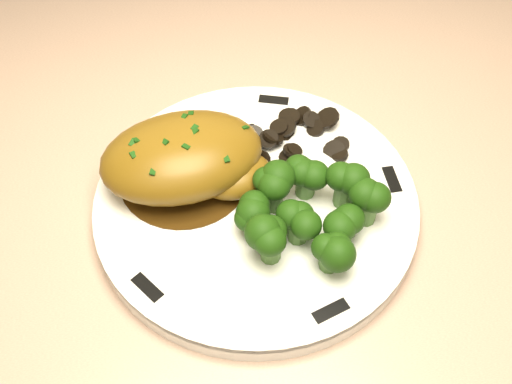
{
  "coord_description": "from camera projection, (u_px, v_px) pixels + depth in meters",
  "views": [
    {
      "loc": [
        0.07,
        1.28,
        1.32
      ],
      "look_at": [
        0.12,
        1.61,
        0.88
      ],
      "focal_mm": 45.0,
      "sensor_mm": 36.0,
      "label": 1
    }
  ],
  "objects": [
    {
      "name": "counter",
      "position": [
        264.0,
        346.0,
        0.95
      ],
      "size": [
        1.97,
        0.65,
        0.97
      ],
      "color": "#503224",
      "rests_on": "ground"
    },
    {
      "name": "plate",
      "position": [
        256.0,
        205.0,
        0.57
      ],
      "size": [
        0.29,
        0.29,
        0.02
      ],
      "primitive_type": "cylinder",
      "rotation": [
        0.0,
        0.0,
        -0.01
      ],
      "color": "white",
      "rests_on": "counter"
    },
    {
      "name": "rim_accent_0",
      "position": [
        274.0,
        100.0,
        0.64
      ],
      "size": [
        0.03,
        0.02,
        0.0
      ],
      "primitive_type": "cube",
      "rotation": [
        0.0,
        0.0,
        2.85
      ],
      "color": "black",
      "rests_on": "plate"
    },
    {
      "name": "rim_accent_1",
      "position": [
        137.0,
        152.0,
        0.6
      ],
      "size": [
        0.03,
        0.03,
        0.0
      ],
      "primitive_type": "cube",
      "rotation": [
        0.0,
        0.0,
        4.11
      ],
      "color": "black",
      "rests_on": "plate"
    },
    {
      "name": "rim_accent_2",
      "position": [
        147.0,
        288.0,
        0.51
      ],
      "size": [
        0.03,
        0.03,
        0.0
      ],
      "primitive_type": "cube",
      "rotation": [
        0.0,
        0.0,
        5.37
      ],
      "color": "black",
      "rests_on": "plate"
    },
    {
      "name": "rim_accent_3",
      "position": [
        331.0,
        311.0,
        0.5
      ],
      "size": [
        0.03,
        0.02,
        0.0
      ],
      "primitive_type": "cube",
      "rotation": [
        0.0,
        0.0,
        6.62
      ],
      "color": "black",
      "rests_on": "plate"
    },
    {
      "name": "rim_accent_4",
      "position": [
        392.0,
        180.0,
        0.58
      ],
      "size": [
        0.01,
        0.03,
        0.0
      ],
      "primitive_type": "cube",
      "rotation": [
        0.0,
        0.0,
        7.88
      ],
      "color": "black",
      "rests_on": "plate"
    },
    {
      "name": "gravy_pool",
      "position": [
        184.0,
        177.0,
        0.58
      ],
      "size": [
        0.12,
        0.12,
        0.0
      ],
      "primitive_type": "cylinder",
      "color": "#3A230A",
      "rests_on": "plate"
    },
    {
      "name": "chicken_breast",
      "position": [
        188.0,
        159.0,
        0.56
      ],
      "size": [
        0.16,
        0.11,
        0.06
      ],
      "rotation": [
        0.0,
        0.0,
        0.12
      ],
      "color": "brown",
      "rests_on": "plate"
    },
    {
      "name": "mushroom_pile",
      "position": [
        298.0,
        141.0,
        0.6
      ],
      "size": [
        0.09,
        0.07,
        0.02
      ],
      "color": "black",
      "rests_on": "plate"
    },
    {
      "name": "broccoli_florets",
      "position": [
        310.0,
        212.0,
        0.53
      ],
      "size": [
        0.12,
        0.1,
        0.04
      ],
      "rotation": [
        0.0,
        0.0,
        -0.26
      ],
      "color": "#477230",
      "rests_on": "plate"
    }
  ]
}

